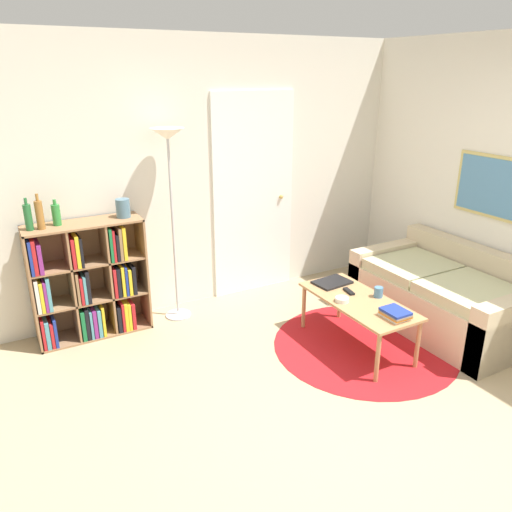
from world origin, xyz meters
name	(u,v)px	position (x,y,z in m)	size (l,w,h in m)	color
ground_plane	(375,436)	(0.00, 0.00, 0.00)	(14.00, 14.00, 0.00)	tan
wall_back	(214,176)	(0.02, 2.53, 1.29)	(7.14, 0.11, 2.60)	silver
wall_right	(464,178)	(2.10, 1.25, 1.30)	(0.08, 5.51, 2.60)	silver
rug	(364,346)	(0.70, 0.93, 0.00)	(1.59, 1.59, 0.01)	#B2191E
bookshelf	(88,284)	(-1.33, 2.32, 0.50)	(0.98, 0.34, 1.06)	#936B47
floor_lamp	(169,160)	(-0.52, 2.27, 1.53)	(0.30, 0.30, 1.81)	#B7B7BC
couch	(446,296)	(1.64, 0.90, 0.28)	(0.93, 1.62, 0.72)	#CCB793
coffee_table	(358,304)	(0.63, 0.97, 0.40)	(0.50, 1.09, 0.45)	#AD7F51
laptop	(332,282)	(0.64, 1.36, 0.46)	(0.34, 0.26, 0.02)	black
bowl	(342,300)	(0.48, 1.01, 0.47)	(0.11, 0.11, 0.04)	silver
book_stack_on_table	(395,314)	(0.67, 0.58, 0.48)	(0.18, 0.22, 0.07)	silver
cup	(378,292)	(0.81, 0.93, 0.49)	(0.08, 0.08, 0.09)	teal
remote	(349,291)	(0.65, 1.13, 0.46)	(0.07, 0.15, 0.02)	black
bottle_left	(28,217)	(-1.72, 2.30, 1.17)	(0.06, 0.06, 0.27)	#236633
bottle_middle	(40,215)	(-1.64, 2.29, 1.18)	(0.06, 0.06, 0.30)	olive
bottle_right	(56,215)	(-1.51, 2.34, 1.15)	(0.07, 0.07, 0.22)	#2D8438
vase_on_shelf	(123,208)	(-0.96, 2.32, 1.14)	(0.12, 0.12, 0.16)	slate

